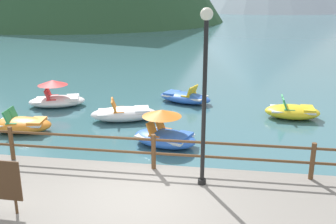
% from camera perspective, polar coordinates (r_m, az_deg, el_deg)
% --- Properties ---
extents(ground_plane, '(200.00, 200.00, 0.00)m').
position_cam_1_polar(ground_plane, '(47.93, 6.60, 11.19)').
color(ground_plane, '#3D6B75').
extents(dock_railing, '(23.92, 0.12, 0.95)m').
position_cam_1_polar(dock_railing, '(10.13, -2.14, -5.30)').
color(dock_railing, brown).
rests_on(dock_railing, promenade_dock).
extents(lamp_post, '(0.28, 0.28, 4.14)m').
position_cam_1_polar(lamp_post, '(8.77, 5.39, 4.20)').
color(lamp_post, black).
rests_on(lamp_post, promenade_dock).
extents(pedal_boat_0, '(2.33, 1.42, 0.86)m').
position_cam_1_polar(pedal_boat_0, '(14.99, -20.70, -1.72)').
color(pedal_boat_0, orange).
rests_on(pedal_boat_0, ground).
extents(pedal_boat_1, '(2.80, 1.83, 0.87)m').
position_cam_1_polar(pedal_boat_1, '(15.36, -6.42, -0.23)').
color(pedal_boat_1, white).
rests_on(pedal_boat_1, ground).
extents(pedal_boat_3, '(2.72, 2.02, 1.19)m').
position_cam_1_polar(pedal_boat_3, '(17.87, -15.99, 2.02)').
color(pedal_boat_3, white).
rests_on(pedal_boat_3, ground).
extents(pedal_boat_4, '(2.50, 2.00, 1.20)m').
position_cam_1_polar(pedal_boat_4, '(12.80, -0.50, -3.13)').
color(pedal_boat_4, blue).
rests_on(pedal_boat_4, ground).
extents(pedal_boat_5, '(2.71, 1.92, 0.82)m').
position_cam_1_polar(pedal_boat_5, '(17.81, 2.46, 2.17)').
color(pedal_boat_5, blue).
rests_on(pedal_boat_5, ground).
extents(pedal_boat_6, '(2.17, 1.34, 0.87)m').
position_cam_1_polar(pedal_boat_6, '(16.33, 17.75, 0.08)').
color(pedal_boat_6, yellow).
rests_on(pedal_boat_6, ground).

